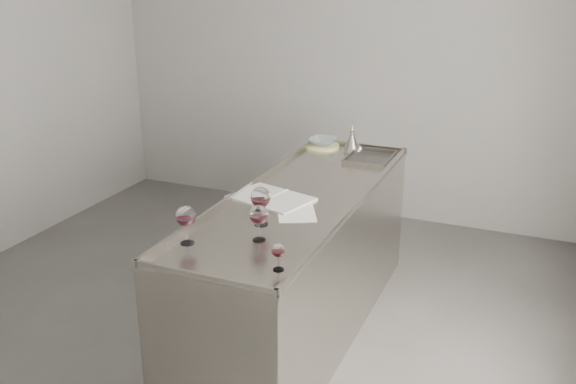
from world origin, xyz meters
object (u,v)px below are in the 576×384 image
at_px(counter, 300,265).
at_px(ceramic_bowl, 323,141).
at_px(wine_glass_right, 259,216).
at_px(wine_glass_small, 278,251).
at_px(wine_glass_middle, 261,198).
at_px(notebook, 271,198).
at_px(wine_glass_left, 186,217).
at_px(wine_funnel, 352,143).

height_order(counter, ceramic_bowl, ceramic_bowl).
distance_m(wine_glass_right, wine_glass_small, 0.36).
bearing_deg(wine_glass_middle, notebook, 106.60).
bearing_deg(ceramic_bowl, wine_glass_left, -90.73).
bearing_deg(notebook, ceramic_bowl, 110.73).
relative_size(wine_glass_middle, wine_funnel, 1.07).
bearing_deg(wine_glass_right, wine_funnel, 92.04).
xyz_separation_m(counter, wine_glass_left, (-0.28, -0.87, 0.61)).
xyz_separation_m(wine_glass_small, ceramic_bowl, (-0.53, 2.04, -0.05)).
relative_size(wine_glass_small, wine_funnel, 0.67).
distance_m(wine_glass_middle, ceramic_bowl, 1.60).
relative_size(counter, notebook, 4.49).
height_order(wine_glass_middle, notebook, wine_glass_middle).
bearing_deg(wine_glass_middle, wine_glass_right, -67.63).
height_order(counter, wine_glass_right, wine_glass_right).
xyz_separation_m(counter, wine_glass_right, (0.05, -0.70, 0.61)).
bearing_deg(wine_glass_small, ceramic_bowl, 104.41).
xyz_separation_m(counter, wine_glass_small, (0.27, -0.96, 0.56)).
bearing_deg(wine_funnel, wine_glass_left, -97.55).
xyz_separation_m(wine_glass_middle, wine_glass_small, (0.31, -0.46, -0.06)).
xyz_separation_m(wine_glass_left, notebook, (0.13, 0.76, -0.14)).
bearing_deg(counter, notebook, -141.25).
bearing_deg(notebook, wine_funnel, 99.57).
height_order(counter, notebook, counter).
relative_size(wine_glass_right, ceramic_bowl, 0.93).
bearing_deg(wine_glass_left, wine_glass_middle, 57.09).
height_order(wine_glass_left, wine_glass_middle, wine_glass_middle).
xyz_separation_m(wine_glass_right, wine_glass_small, (0.23, -0.27, -0.04)).
relative_size(wine_glass_middle, notebook, 0.40).
distance_m(wine_glass_left, notebook, 0.78).
distance_m(wine_glass_left, wine_glass_right, 0.37).
xyz_separation_m(wine_glass_middle, ceramic_bowl, (-0.22, 1.58, -0.11)).
xyz_separation_m(wine_glass_left, wine_funnel, (0.26, 1.95, -0.08)).
height_order(wine_glass_middle, ceramic_bowl, wine_glass_middle).
relative_size(wine_glass_left, wine_glass_right, 1.05).
bearing_deg(wine_funnel, notebook, -96.24).
height_order(wine_glass_right, ceramic_bowl, wine_glass_right).
relative_size(wine_glass_small, ceramic_bowl, 0.65).
distance_m(wine_glass_middle, notebook, 0.42).
distance_m(counter, wine_glass_middle, 0.80).
xyz_separation_m(ceramic_bowl, wine_funnel, (0.23, 0.00, 0.02)).
height_order(counter, wine_funnel, wine_funnel).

